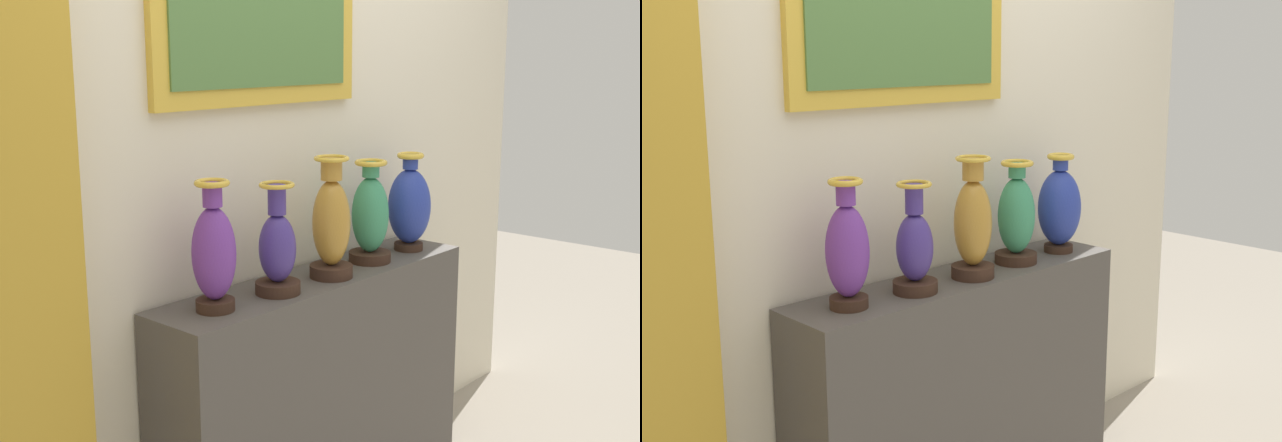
{
  "view_description": "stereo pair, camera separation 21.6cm",
  "coord_description": "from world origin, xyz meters",
  "views": [
    {
      "loc": [
        -2.07,
        -1.81,
        1.68
      ],
      "look_at": [
        0.0,
        0.0,
        1.09
      ],
      "focal_mm": 45.58,
      "sensor_mm": 36.0,
      "label": 1
    },
    {
      "loc": [
        -1.92,
        -1.97,
        1.68
      ],
      "look_at": [
        0.0,
        0.0,
        1.09
      ],
      "focal_mm": 45.58,
      "sensor_mm": 36.0,
      "label": 2
    }
  ],
  "objects": [
    {
      "name": "back_wall",
      "position": [
        -0.0,
        0.21,
        1.54
      ],
      "size": [
        3.1,
        0.14,
        3.08
      ],
      "color": "beige",
      "rests_on": "ground_plane"
    },
    {
      "name": "display_shelf",
      "position": [
        0.0,
        0.0,
        0.45
      ],
      "size": [
        1.37,
        0.29,
        0.89
      ],
      "primitive_type": "cube",
      "color": "#4C4742",
      "rests_on": "ground_plane"
    },
    {
      "name": "vase_ochre",
      "position": [
        0.01,
        -0.04,
        1.08
      ],
      "size": [
        0.15,
        0.15,
        0.43
      ],
      "color": "#382319",
      "rests_on": "display_shelf"
    },
    {
      "name": "vase_violet",
      "position": [
        -0.5,
        -0.01,
        1.07
      ],
      "size": [
        0.14,
        0.14,
        0.4
      ],
      "color": "#382319",
      "rests_on": "display_shelf"
    },
    {
      "name": "vase_jade",
      "position": [
        0.27,
        -0.01,
        1.06
      ],
      "size": [
        0.16,
        0.16,
        0.38
      ],
      "color": "#382319",
      "rests_on": "display_shelf"
    },
    {
      "name": "vase_indigo",
      "position": [
        -0.25,
        -0.03,
        1.04
      ],
      "size": [
        0.15,
        0.15,
        0.37
      ],
      "color": "#382319",
      "rests_on": "display_shelf"
    },
    {
      "name": "vase_cobalt",
      "position": [
        0.51,
        -0.02,
        1.07
      ],
      "size": [
        0.17,
        0.17,
        0.39
      ],
      "color": "#382319",
      "rests_on": "display_shelf"
    }
  ]
}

